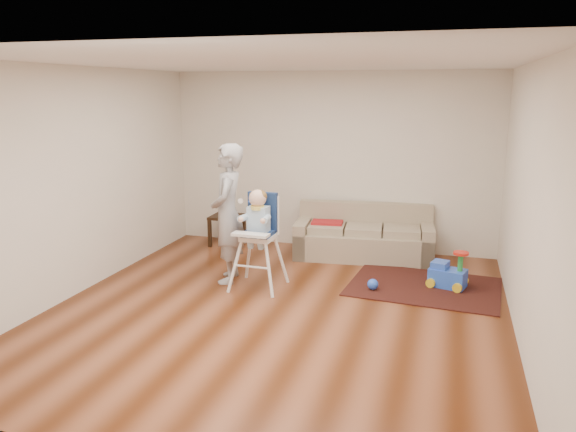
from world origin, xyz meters
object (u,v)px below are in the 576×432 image
(toy_ball, at_px, (373,284))
(adult, at_px, (228,214))
(sofa, at_px, (364,232))
(high_chair, at_px, (258,241))
(side_table, at_px, (227,230))
(ride_on_toy, at_px, (448,268))

(toy_ball, bearing_deg, adult, -175.89)
(toy_ball, bearing_deg, sofa, 103.61)
(high_chair, xyz_separation_m, adult, (-0.45, 0.14, 0.28))
(toy_ball, xyz_separation_m, high_chair, (-1.39, -0.27, 0.52))
(side_table, relative_size, toy_ball, 3.52)
(sofa, distance_m, side_table, 2.20)
(side_table, bearing_deg, high_chair, -56.83)
(ride_on_toy, bearing_deg, side_table, 177.72)
(side_table, distance_m, high_chair, 2.11)
(ride_on_toy, xyz_separation_m, high_chair, (-2.27, -0.65, 0.35))
(adult, bearing_deg, sofa, 121.27)
(side_table, distance_m, adult, 1.86)
(sofa, distance_m, toy_ball, 1.44)
(sofa, relative_size, ride_on_toy, 4.33)
(ride_on_toy, bearing_deg, toy_ball, -141.34)
(high_chair, bearing_deg, toy_ball, 13.15)
(toy_ball, relative_size, high_chair, 0.11)
(ride_on_toy, distance_m, high_chair, 2.39)
(ride_on_toy, relative_size, high_chair, 0.38)
(toy_ball, distance_m, adult, 2.02)
(side_table, xyz_separation_m, adult, (0.69, -1.60, 0.65))
(sofa, relative_size, toy_ball, 15.20)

